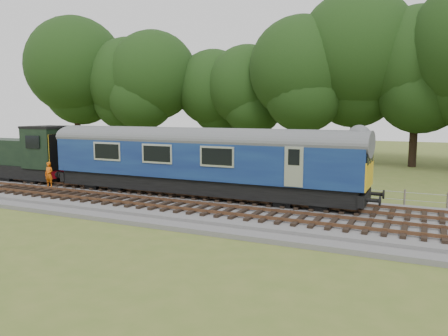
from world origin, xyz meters
The scene contains 9 objects.
ground centered at (0.00, 0.00, 0.00)m, with size 120.00×120.00×0.00m, color #4E6224.
ballast centered at (0.00, 0.00, 0.17)m, with size 70.00×7.00×0.35m, color #4C4C4F.
track_north centered at (0.00, 1.40, 0.42)m, with size 67.20×2.40×0.21m.
track_south centered at (0.00, -1.60, 0.42)m, with size 67.20×2.40×0.21m.
fence centered at (0.00, 4.50, 0.00)m, with size 64.00×0.12×1.00m, color #6B6054, non-canonical shape.
tree_line centered at (0.00, 22.00, 0.00)m, with size 70.00×8.00×18.00m, color black, non-canonical shape.
dmu_railcar centered at (-4.47, 1.40, 2.61)m, with size 18.05×2.86×3.88m.
shunter_loco centered at (-18.40, 1.40, 1.97)m, with size 8.92×2.60×3.38m.
worker centered at (-14.30, -0.01, 1.14)m, with size 0.57×0.38×1.57m, color #DA580B.
Camera 1 is at (6.91, -19.71, 5.02)m, focal length 35.00 mm.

